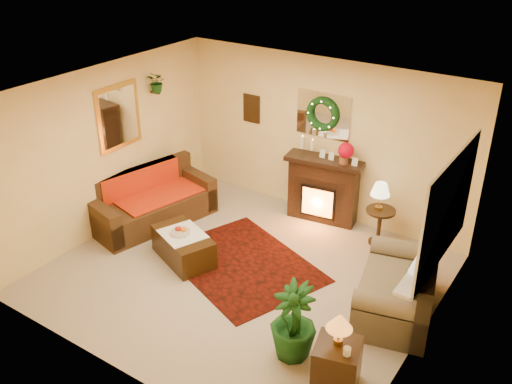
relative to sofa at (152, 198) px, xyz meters
The scene contains 31 objects.
floor 2.13m from the sofa, 11.40° to the right, with size 5.00×5.00×0.00m, color beige.
ceiling 3.01m from the sofa, 11.40° to the right, with size 5.00×5.00×0.00m, color white.
wall_back 2.88m from the sofa, 42.03° to the left, with size 5.00×5.00×0.00m, color #EFD88C.
wall_front 3.46m from the sofa, 52.53° to the right, with size 5.00×5.00×0.00m, color #EFD88C.
wall_left 1.07m from the sofa, 138.19° to the right, with size 4.50×4.50×0.00m, color #EFD88C.
wall_right 4.64m from the sofa, ahead, with size 4.50×4.50×0.00m, color #EFD88C.
area_rug 1.95m from the sofa, ahead, with size 2.18×1.63×0.01m, color #5C111B.
sofa is the anchor object (origin of this frame).
red_throw 0.16m from the sofa, 97.04° to the left, with size 0.88×1.43×0.02m, color red.
fireplace 2.75m from the sofa, 36.30° to the left, with size 1.10×0.35×1.01m, color black.
poinsettia 3.15m from the sofa, 32.03° to the left, with size 0.24×0.24×0.24m, color red.
mantel_candle_a 2.56m from the sofa, 41.98° to the left, with size 0.06×0.06×0.19m, color white.
mantel_candle_b 2.69m from the sofa, 38.68° to the left, with size 0.06×0.06×0.17m, color beige.
mantel_mirror 3.01m from the sofa, 41.72° to the left, with size 0.92×0.02×0.72m, color white.
wreath 3.00m from the sofa, 41.08° to the left, with size 0.55×0.55×0.11m, color #194719.
wall_art 2.24m from the sofa, 69.22° to the left, with size 0.32×0.03×0.48m, color #381E11.
gold_mirror 1.40m from the sofa, 165.79° to the right, with size 0.03×0.84×1.00m, color gold.
hanging_plant 1.69m from the sofa, 115.16° to the left, with size 0.33×0.28×0.36m, color #194719.
loveseat 4.10m from the sofa, ahead, with size 0.88×1.52×0.88m, color tan.
window_frame 4.66m from the sofa, ahead, with size 0.03×1.86×1.36m, color white.
window_glass 4.65m from the sofa, ahead, with size 0.02×1.70×1.22m, color black.
window_sill 4.44m from the sofa, ahead, with size 0.22×1.86×0.04m, color white.
mini_tree 4.45m from the sofa, ahead, with size 0.19×0.19×0.29m, color white.
sill_plant 4.52m from the sofa, 10.51° to the left, with size 0.28×0.22×0.50m, color #133E17.
side_table_round 3.58m from the sofa, 23.48° to the left, with size 0.44×0.44×0.58m, color black.
lamp_cream 3.57m from the sofa, 23.63° to the left, with size 0.29×0.29×0.44m, color #F4E6BA.
end_table_square 4.35m from the sofa, 20.84° to the right, with size 0.47×0.47×0.57m, color #532A1D.
lamp_tiffany 4.33m from the sofa, 20.64° to the right, with size 0.28×0.28×0.41m, color orange.
coffee_table 1.26m from the sofa, 26.80° to the right, with size 1.00×0.55×0.42m, color #392518.
fruit_bowl 1.23m from the sofa, 28.02° to the right, with size 0.28×0.28×0.06m, color beige.
floor_palm 3.69m from the sofa, 21.89° to the right, with size 1.59×1.59×2.85m, color #1B4B23.
Camera 1 is at (3.83, -5.36, 4.65)m, focal length 40.00 mm.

